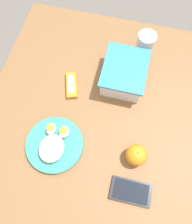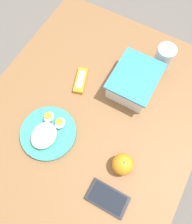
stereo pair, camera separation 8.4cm
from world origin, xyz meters
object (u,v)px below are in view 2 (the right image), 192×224
(cell_phone, at_px, (108,198))
(drinking_glass, at_px, (164,58))
(candy_bar, at_px, (81,80))
(orange_fruit, at_px, (123,164))
(rice_plate, at_px, (48,132))
(food_container, at_px, (134,82))

(cell_phone, bearing_deg, drinking_glass, -174.92)
(candy_bar, height_order, drinking_glass, drinking_glass)
(orange_fruit, xyz_separation_m, cell_phone, (0.12, 0.01, -0.03))
(rice_plate, bearing_deg, orange_fruit, 95.31)
(cell_phone, bearing_deg, candy_bar, -138.24)
(candy_bar, relative_size, drinking_glass, 1.11)
(rice_plate, relative_size, cell_phone, 1.50)
(food_container, relative_size, orange_fruit, 2.73)
(rice_plate, xyz_separation_m, candy_bar, (-0.26, -0.01, -0.01))
(orange_fruit, height_order, candy_bar, orange_fruit)
(orange_fruit, bearing_deg, drinking_glass, -174.45)
(food_container, height_order, orange_fruit, food_container)
(orange_fruit, height_order, drinking_glass, drinking_glass)
(food_container, distance_m, cell_phone, 0.45)
(orange_fruit, bearing_deg, candy_bar, -126.87)
(orange_fruit, distance_m, cell_phone, 0.13)
(rice_plate, bearing_deg, drinking_glass, 152.92)
(food_container, xyz_separation_m, rice_plate, (0.34, -0.19, -0.02))
(food_container, bearing_deg, orange_fruit, 18.60)
(orange_fruit, bearing_deg, rice_plate, -84.69)
(candy_bar, bearing_deg, rice_plate, 1.86)
(orange_fruit, xyz_separation_m, rice_plate, (0.03, -0.30, -0.02))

